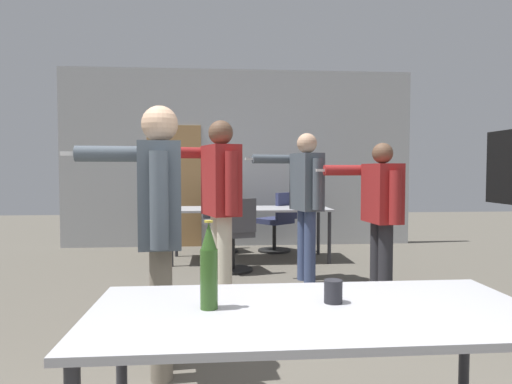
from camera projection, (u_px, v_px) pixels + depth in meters
The scene contains 12 objects.
back_wall at pixel (238, 159), 7.80m from camera, with size 5.97×0.12×3.00m.
conference_table_near at pixel (314, 326), 1.81m from camera, with size 1.77×0.82×0.75m.
conference_table_far at pixel (250, 212), 6.55m from camera, with size 2.28×0.82×0.75m.
person_far_watching at pixel (305, 192), 5.26m from camera, with size 0.88×0.62×1.72m.
person_left_plaid at pixel (219, 194), 4.42m from camera, with size 0.94×0.66×1.78m.
person_right_polo at pixel (158, 214), 2.87m from camera, with size 0.82×0.66×1.70m.
person_near_casual at pixel (381, 206), 4.65m from camera, with size 0.78×0.69×1.58m.
office_chair_mid_tucked at pixel (278, 224), 7.21m from camera, with size 0.68×0.69×0.95m.
office_chair_far_right at pixel (220, 224), 7.27m from camera, with size 0.62×0.66×0.94m.
office_chair_side_rolled at pixel (234, 237), 5.78m from camera, with size 0.57×0.62×0.95m.
beer_bottle at pixel (209, 267), 1.79m from camera, with size 0.07×0.07×0.35m.
drink_cup at pixel (333, 291), 1.88m from camera, with size 0.08×0.08×0.09m.
Camera 1 is at (-0.35, -1.50, 1.30)m, focal length 32.00 mm.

